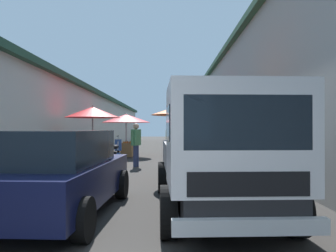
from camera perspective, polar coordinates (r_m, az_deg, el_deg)
The scene contains 12 objects.
ground at distance 14.98m, azimuth -2.61°, elevation -6.13°, with size 90.00×90.00×0.00m, color #33302D.
building_left_whitewash at distance 18.91m, azimuth -24.64°, elevation 0.87°, with size 49.80×7.50×3.79m.
building_right_concrete at distance 18.36m, azimuth 20.96°, elevation 3.83°, with size 49.80×7.50×5.67m.
fruit_stall_far_right at distance 17.46m, azimuth -7.35°, elevation 0.81°, with size 2.60×2.60×2.33m.
fruit_stall_near_right at distance 9.25m, azimuth 4.50°, elevation 0.88°, with size 2.38×2.38×2.33m.
fruit_stall_mid_lane at distance 13.03m, azimuth -13.21°, elevation 1.27°, with size 2.14×2.14×2.42m.
fruit_stall_far_left at distance 16.55m, azimuth 7.03°, elevation 0.14°, with size 2.15×2.15×2.14m.
hatchback_car at distance 5.92m, azimuth -18.92°, elevation -7.68°, with size 3.98×2.05×1.45m.
delivery_truck at distance 5.19m, azimuth 9.48°, elevation -5.37°, with size 4.99×2.14×2.08m.
vendor_by_crates at distance 19.31m, azimuth 0.53°, elevation -2.10°, with size 0.28×0.63×1.61m.
vendor_in_shade at distance 12.68m, azimuth -5.64°, elevation -2.73°, with size 0.63×0.36×1.68m.
parked_scooter at distance 15.55m, azimuth -8.98°, elevation -4.26°, with size 1.69×0.35×1.14m.
Camera 1 is at (-1.38, -0.77, 1.49)m, focal length 34.71 mm.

